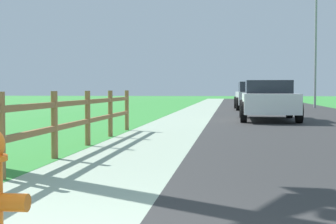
% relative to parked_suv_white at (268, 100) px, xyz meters
% --- Properties ---
extents(ground_plane, '(120.00, 120.00, 0.00)m').
position_rel_parked_suv_white_xyz_m(ground_plane, '(-2.16, 8.07, -0.76)').
color(ground_plane, '#368E3A').
extents(road_asphalt, '(7.00, 66.00, 0.01)m').
position_rel_parked_suv_white_xyz_m(road_asphalt, '(1.34, 10.07, -0.75)').
color(road_asphalt, '#303030').
rests_on(road_asphalt, ground).
extents(curb_concrete, '(6.00, 66.00, 0.01)m').
position_rel_parked_suv_white_xyz_m(curb_concrete, '(-5.16, 10.07, -0.75)').
color(curb_concrete, '#9EB29A').
rests_on(curb_concrete, ground).
extents(grass_verge, '(5.00, 66.00, 0.00)m').
position_rel_parked_suv_white_xyz_m(grass_verge, '(-6.66, 10.07, -0.75)').
color(grass_verge, '#368E3A').
rests_on(grass_verge, ground).
extents(rail_fence, '(0.11, 11.89, 1.12)m').
position_rel_parked_suv_white_xyz_m(rail_fence, '(-4.28, -11.21, -0.11)').
color(rail_fence, olive).
rests_on(rail_fence, ground).
extents(parked_suv_white, '(2.12, 4.95, 1.48)m').
position_rel_parked_suv_white_xyz_m(parked_suv_white, '(0.00, 0.00, 0.00)').
color(parked_suv_white, white).
rests_on(parked_suv_white, ground).
extents(parked_car_silver, '(2.12, 5.03, 1.57)m').
position_rel_parked_suv_white_xyz_m(parked_car_silver, '(-0.13, 9.94, 0.03)').
color(parked_car_silver, '#B7BABF').
rests_on(parked_car_silver, ground).
extents(street_lamp, '(1.17, 0.20, 7.19)m').
position_rel_parked_suv_white_xyz_m(street_lamp, '(3.89, 13.03, 3.46)').
color(street_lamp, gray).
rests_on(street_lamp, ground).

